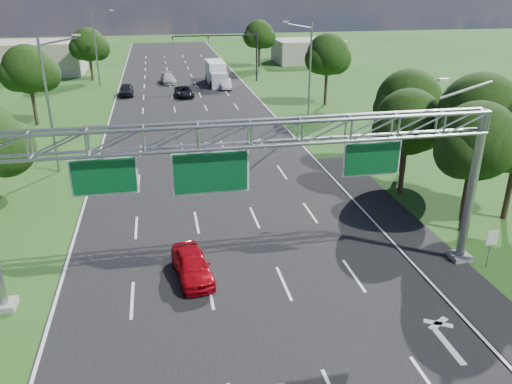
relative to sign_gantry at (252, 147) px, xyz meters
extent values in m
plane|color=#204F17|center=(-0.33, 18.00, -6.89)|extent=(220.00, 220.00, 0.00)
cube|color=black|center=(-0.33, 18.00, -6.89)|extent=(18.00, 180.00, 0.02)
cube|color=black|center=(9.87, 2.00, -6.89)|extent=(3.00, 30.00, 0.02)
cube|color=gray|center=(11.17, 0.00, -6.74)|extent=(1.00, 1.00, 0.30)
cylinder|color=gray|center=(11.17, 0.00, -2.89)|extent=(0.44, 0.44, 8.00)
cube|color=gray|center=(-11.33, 0.00, -6.74)|extent=(1.00, 1.00, 0.30)
cylinder|color=gray|center=(9.97, 0.00, 2.11)|extent=(2.54, 0.12, 0.79)
cube|color=beige|center=(8.77, 0.00, 2.61)|extent=(0.50, 0.22, 0.12)
cube|color=white|center=(-6.33, -0.02, -0.89)|extent=(2.80, 0.05, 1.70)
cube|color=#094921|center=(-6.33, -0.08, -0.89)|extent=(2.62, 0.05, 1.52)
cube|color=white|center=(-1.83, -0.02, -1.04)|extent=(3.40, 0.05, 2.00)
cube|color=#094921|center=(-1.83, -0.08, -1.04)|extent=(3.22, 0.05, 1.82)
cube|color=white|center=(5.67, -0.02, -0.89)|extent=(2.80, 0.05, 1.70)
cube|color=#094921|center=(5.67, -0.08, -0.89)|extent=(2.62, 0.05, 1.52)
cylinder|color=gray|center=(12.07, -1.00, -5.89)|extent=(0.06, 0.06, 2.00)
cube|color=white|center=(12.07, -1.03, -5.19)|extent=(0.60, 0.04, 0.80)
cylinder|color=black|center=(10.67, 53.00, -3.39)|extent=(0.24, 0.24, 7.00)
cylinder|color=black|center=(4.67, 53.00, -0.29)|extent=(12.00, 0.18, 0.18)
imported|color=black|center=(-1.33, 53.00, -0.84)|extent=(0.18, 0.22, 1.10)
imported|color=black|center=(3.67, 53.00, -0.84)|extent=(0.18, 0.22, 1.10)
imported|color=black|center=(8.67, 53.00, -0.84)|extent=(0.18, 0.22, 1.10)
cylinder|color=gray|center=(-11.83, 18.00, -1.89)|extent=(0.20, 0.20, 10.00)
cylinder|color=gray|center=(-10.53, 18.00, 2.81)|extent=(2.78, 0.12, 0.60)
cube|color=beige|center=(-9.23, 18.00, 3.21)|extent=(0.55, 0.22, 0.12)
cylinder|color=gray|center=(-11.83, 53.00, -1.89)|extent=(0.20, 0.20, 10.00)
cylinder|color=gray|center=(-10.53, 53.00, 2.81)|extent=(2.78, 0.12, 0.60)
cube|color=beige|center=(-9.23, 53.00, 3.21)|extent=(0.55, 0.22, 0.12)
cylinder|color=gray|center=(11.17, 28.00, -1.89)|extent=(0.20, 0.20, 10.00)
cylinder|color=gray|center=(9.87, 28.00, 2.81)|extent=(2.78, 0.12, 0.60)
cube|color=beige|center=(8.57, 28.00, 3.21)|extent=(0.55, 0.22, 0.12)
cylinder|color=#2D2116|center=(13.17, 3.00, -5.02)|extent=(0.36, 0.36, 3.74)
sphere|color=black|center=(13.17, 3.00, -1.39)|extent=(4.40, 4.40, 4.40)
sphere|color=black|center=(14.27, 3.40, -1.94)|extent=(3.30, 3.30, 3.30)
sphere|color=black|center=(12.18, 2.70, -1.83)|extent=(3.08, 3.08, 3.08)
cylinder|color=#2D2116|center=(15.17, 6.00, -4.80)|extent=(0.36, 0.36, 4.18)
sphere|color=black|center=(15.17, 6.00, -0.71)|extent=(5.00, 5.00, 5.00)
sphere|color=black|center=(16.42, 6.40, -1.34)|extent=(3.75, 3.75, 3.75)
sphere|color=black|center=(14.04, 5.70, -1.21)|extent=(3.50, 3.50, 3.50)
cylinder|color=#2D2116|center=(12.17, 9.00, -5.24)|extent=(0.36, 0.36, 3.30)
sphere|color=black|center=(12.17, 9.00, -1.83)|extent=(4.40, 4.40, 4.40)
sphere|color=black|center=(13.27, 9.40, -2.38)|extent=(3.30, 3.30, 3.30)
sphere|color=black|center=(11.18, 8.70, -2.27)|extent=(3.08, 3.08, 3.08)
cylinder|color=#2D2116|center=(16.67, 4.00, -5.13)|extent=(0.36, 0.36, 3.52)
sphere|color=black|center=(15.63, 3.70, -1.99)|extent=(3.22, 3.22, 3.22)
cylinder|color=#2D2116|center=(14.17, 13.00, -5.13)|extent=(0.36, 0.36, 3.52)
sphere|color=black|center=(14.17, 13.00, -1.45)|extent=(4.80, 4.80, 4.80)
sphere|color=black|center=(15.37, 13.40, -2.05)|extent=(3.60, 3.60, 3.60)
sphere|color=black|center=(13.09, 12.70, -1.93)|extent=(3.36, 3.36, 3.36)
sphere|color=black|center=(-13.13, 10.40, -2.49)|extent=(3.60, 3.60, 3.60)
cylinder|color=#2D2116|center=(-16.33, 33.00, -5.02)|extent=(0.36, 0.36, 3.74)
sphere|color=black|center=(-16.33, 33.00, -1.23)|extent=(4.80, 4.80, 4.80)
sphere|color=black|center=(-15.13, 33.40, -1.83)|extent=(3.60, 3.60, 3.60)
sphere|color=black|center=(-17.41, 32.70, -1.71)|extent=(3.36, 3.36, 3.36)
cylinder|color=#2D2116|center=(-13.33, 58.00, -5.24)|extent=(0.36, 0.36, 3.30)
sphere|color=black|center=(-13.33, 58.00, -1.67)|extent=(4.80, 4.80, 4.80)
sphere|color=black|center=(-12.13, 58.40, -2.27)|extent=(3.60, 3.60, 3.60)
sphere|color=black|center=(-14.41, 57.70, -2.15)|extent=(3.36, 3.36, 3.36)
cylinder|color=#2D2116|center=(15.67, 36.00, -4.91)|extent=(0.36, 0.36, 3.96)
sphere|color=black|center=(15.67, 36.00, -1.01)|extent=(4.80, 4.80, 4.80)
sphere|color=black|center=(16.87, 36.40, -1.61)|extent=(3.60, 3.60, 3.60)
sphere|color=black|center=(14.59, 35.70, -1.49)|extent=(3.36, 3.36, 3.36)
cylinder|color=#2D2116|center=(13.67, 66.00, -5.13)|extent=(0.36, 0.36, 3.52)
sphere|color=black|center=(13.67, 66.00, -1.45)|extent=(4.80, 4.80, 4.80)
sphere|color=black|center=(14.87, 66.40, -2.05)|extent=(3.60, 3.60, 3.60)
sphere|color=black|center=(12.59, 65.70, -1.93)|extent=(3.36, 3.36, 3.36)
cube|color=#ACA090|center=(-22.33, 66.00, -4.39)|extent=(14.00, 10.00, 5.00)
cube|color=#ACA090|center=(23.67, 70.00, -4.89)|extent=(12.00, 9.00, 4.00)
imported|color=#B90813|center=(-2.83, 0.94, -6.20)|extent=(2.17, 4.25, 1.38)
imported|color=#B8B8B8|center=(-2.30, 53.74, -6.22)|extent=(2.37, 4.82, 1.35)
imported|color=black|center=(-0.57, 43.92, -6.26)|extent=(2.49, 4.71, 1.26)
imported|color=black|center=(-7.87, 46.09, -6.16)|extent=(1.79, 4.32, 1.46)
imported|color=#B9B9B9|center=(5.37, 48.12, -6.23)|extent=(1.63, 4.11, 1.33)
cube|color=white|center=(4.51, 52.63, -5.26)|extent=(2.43, 5.95, 2.96)
cube|color=silver|center=(4.51, 48.48, -5.80)|extent=(2.29, 2.20, 2.17)
cylinder|color=black|center=(3.43, 48.68, -6.40)|extent=(0.35, 0.99, 0.99)
cylinder|color=black|center=(5.60, 48.68, -6.40)|extent=(0.35, 0.99, 0.99)
cylinder|color=black|center=(3.43, 54.60, -6.40)|extent=(0.35, 0.99, 0.99)
cylinder|color=black|center=(5.60, 54.60, -6.40)|extent=(0.35, 0.99, 0.99)
camera|label=1|loc=(-3.83, -20.48, 6.62)|focal=35.00mm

